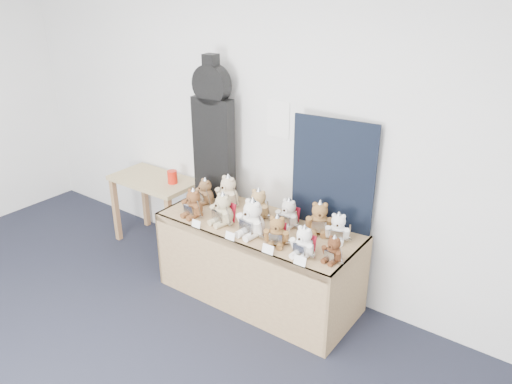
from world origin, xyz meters
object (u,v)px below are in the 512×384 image
Objects in this scene: red_cup at (172,177)px; teddy_back_centre_left at (258,205)px; teddy_front_centre at (252,219)px; teddy_back_left at (228,192)px; teddy_back_end at (338,228)px; teddy_front_far_left at (193,204)px; teddy_back_right at (319,219)px; guitar_case at (213,130)px; teddy_back_far_left at (205,192)px; display_table at (254,244)px; teddy_front_right at (277,232)px; teddy_front_far_right at (304,243)px; teddy_front_left at (223,210)px; teddy_front_end at (333,250)px; teddy_back_centre_right at (288,214)px; side_table at (155,190)px.

red_cup is 1.05m from teddy_back_centre_left.
teddy_front_centre is (1.17, -0.33, 0.05)m from red_cup.
teddy_back_left reaches higher than teddy_back_end.
teddy_back_right is at bearing 25.15° from teddy_front_far_left.
teddy_back_end is (1.14, 0.33, -0.01)m from teddy_front_far_left.
guitar_case is 0.53m from teddy_back_far_left.
teddy_back_right is (0.44, 0.24, 0.26)m from display_table.
teddy_front_right is 1.00× the size of teddy_front_far_right.
teddy_front_centre reaches higher than teddy_front_left.
teddy_back_centre_right reaches higher than teddy_front_end.
teddy_front_end reaches higher than side_table.
display_table is 6.19× the size of teddy_front_far_left.
guitar_case is at bearing 173.77° from teddy_back_centre_right.
teddy_front_left reaches higher than red_cup.
teddy_front_far_left is at bearing 172.18° from teddy_back_right.
teddy_front_left is 0.96× the size of teddy_back_left.
teddy_front_right is at bearing -26.43° from guitar_case.
teddy_front_end is 0.58m from teddy_back_centre_right.
teddy_back_centre_left is (0.17, 0.25, -0.00)m from teddy_front_left.
teddy_front_left is 1.16× the size of teddy_back_far_left.
teddy_back_left is at bearing -0.61° from side_table.
teddy_front_left is at bearing 13.09° from teddy_front_far_left.
side_table is (-1.35, 0.21, 0.04)m from display_table.
teddy_back_centre_left reaches higher than side_table.
teddy_front_centre reaches higher than display_table.
display_table is at bearing 126.00° from teddy_front_centre.
teddy_back_far_left is at bearing 162.22° from teddy_front_left.
display_table is at bearing -27.85° from guitar_case.
teddy_back_end is (0.69, 0.05, -0.01)m from teddy_back_centre_left.
guitar_case reaches higher than teddy_back_centre_right.
teddy_front_centre is (1.41, -0.30, 0.24)m from side_table.
display_table is 6.35× the size of teddy_front_right.
teddy_back_centre_left reaches higher than red_cup.
teddy_front_end is 0.84m from teddy_back_centre_left.
teddy_back_left is 0.62m from teddy_back_centre_right.
teddy_back_centre_left is at bearing 66.94° from teddy_front_left.
teddy_front_far_right is at bearing 4.33° from teddy_front_far_left.
red_cup is 1.44m from teddy_front_right.
teddy_back_centre_right is at bearing 42.07° from teddy_front_left.
teddy_front_far_left is 0.88× the size of teddy_back_left.
teddy_front_far_right is (1.64, -0.36, 0.02)m from red_cup.
teddy_back_end is at bearing 2.97° from teddy_back_left.
teddy_back_centre_right is (1.32, -0.05, 0.02)m from red_cup.
teddy_back_end is at bearing 21.35° from teddy_back_far_left.
guitar_case is 4.65× the size of teddy_front_far_left.
side_table is 0.77m from teddy_back_far_left.
teddy_back_centre_right is (0.20, 0.18, 0.25)m from display_table.
side_table is 1.98m from teddy_back_end.
teddy_front_far_left is 0.28m from teddy_front_left.
teddy_front_far_left is 1.25m from teddy_front_end.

